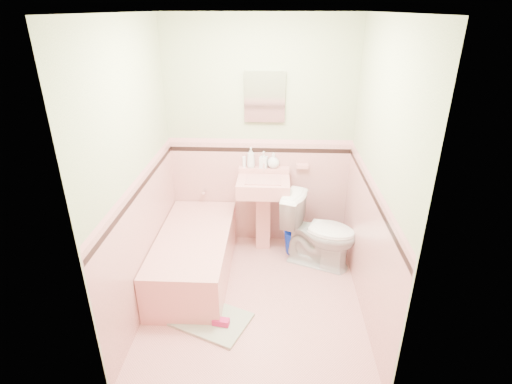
{
  "coord_description": "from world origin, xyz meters",
  "views": [
    {
      "loc": [
        0.16,
        -3.06,
        2.53
      ],
      "look_at": [
        0.0,
        0.25,
        1.0
      ],
      "focal_mm": 28.04,
      "sensor_mm": 36.0,
      "label": 1
    }
  ],
  "objects_px": {
    "soap_bottle_left": "(251,157)",
    "bucket": "(296,241)",
    "shoe": "(221,322)",
    "toilet": "(320,231)",
    "bathtub": "(195,256)",
    "sink": "(263,215)",
    "soap_bottle_mid": "(264,160)",
    "soap_bottle_right": "(273,160)",
    "medicine_cabinet": "(265,97)"
  },
  "relations": [
    {
      "from": "soap_bottle_left",
      "to": "bucket",
      "type": "height_order",
      "value": "soap_bottle_left"
    },
    {
      "from": "shoe",
      "to": "toilet",
      "type": "bearing_deg",
      "value": 56.09
    },
    {
      "from": "bathtub",
      "to": "sink",
      "type": "relative_size",
      "value": 1.71
    },
    {
      "from": "sink",
      "to": "soap_bottle_mid",
      "type": "xyz_separation_m",
      "value": [
        -0.01,
        0.18,
        0.59
      ]
    },
    {
      "from": "toilet",
      "to": "bucket",
      "type": "xyz_separation_m",
      "value": [
        -0.23,
        0.2,
        -0.25
      ]
    },
    {
      "from": "soap_bottle_left",
      "to": "soap_bottle_right",
      "type": "distance_m",
      "value": 0.25
    },
    {
      "from": "medicine_cabinet",
      "to": "sink",
      "type": "bearing_deg",
      "value": -90.0
    },
    {
      "from": "bathtub",
      "to": "sink",
      "type": "distance_m",
      "value": 0.89
    },
    {
      "from": "bathtub",
      "to": "soap_bottle_mid",
      "type": "relative_size",
      "value": 8.28
    },
    {
      "from": "soap_bottle_mid",
      "to": "sink",
      "type": "bearing_deg",
      "value": -88.13
    },
    {
      "from": "medicine_cabinet",
      "to": "soap_bottle_left",
      "type": "height_order",
      "value": "medicine_cabinet"
    },
    {
      "from": "bathtub",
      "to": "soap_bottle_mid",
      "type": "xyz_separation_m",
      "value": [
        0.67,
        0.71,
        0.8
      ]
    },
    {
      "from": "toilet",
      "to": "soap_bottle_mid",
      "type": "bearing_deg",
      "value": 75.94
    },
    {
      "from": "bathtub",
      "to": "soap_bottle_left",
      "type": "height_order",
      "value": "soap_bottle_left"
    },
    {
      "from": "soap_bottle_mid",
      "to": "soap_bottle_right",
      "type": "distance_m",
      "value": 0.11
    },
    {
      "from": "sink",
      "to": "bucket",
      "type": "height_order",
      "value": "sink"
    },
    {
      "from": "soap_bottle_right",
      "to": "shoe",
      "type": "xyz_separation_m",
      "value": [
        -0.42,
        -1.45,
        -0.96
      ]
    },
    {
      "from": "soap_bottle_left",
      "to": "soap_bottle_right",
      "type": "bearing_deg",
      "value": 0.0
    },
    {
      "from": "bathtub",
      "to": "shoe",
      "type": "relative_size",
      "value": 10.38
    },
    {
      "from": "soap_bottle_right",
      "to": "toilet",
      "type": "distance_m",
      "value": 0.91
    },
    {
      "from": "bathtub",
      "to": "bucket",
      "type": "xyz_separation_m",
      "value": [
        1.05,
        0.48,
        -0.09
      ]
    },
    {
      "from": "shoe",
      "to": "soap_bottle_right",
      "type": "bearing_deg",
      "value": 82.1
    },
    {
      "from": "bathtub",
      "to": "sink",
      "type": "xyz_separation_m",
      "value": [
        0.68,
        0.53,
        0.21
      ]
    },
    {
      "from": "bucket",
      "to": "shoe",
      "type": "bearing_deg",
      "value": -119.81
    },
    {
      "from": "sink",
      "to": "shoe",
      "type": "relative_size",
      "value": 6.05
    },
    {
      "from": "toilet",
      "to": "bathtub",
      "type": "bearing_deg",
      "value": 123.49
    },
    {
      "from": "soap_bottle_right",
      "to": "toilet",
      "type": "xyz_separation_m",
      "value": [
        0.5,
        -0.43,
        -0.63
      ]
    },
    {
      "from": "medicine_cabinet",
      "to": "soap_bottle_left",
      "type": "bearing_deg",
      "value": -168.21
    },
    {
      "from": "soap_bottle_right",
      "to": "shoe",
      "type": "height_order",
      "value": "soap_bottle_right"
    },
    {
      "from": "bathtub",
      "to": "bucket",
      "type": "distance_m",
      "value": 1.16
    },
    {
      "from": "shoe",
      "to": "sink",
      "type": "bearing_deg",
      "value": 84.15
    },
    {
      "from": "medicine_cabinet",
      "to": "soap_bottle_mid",
      "type": "bearing_deg",
      "value": -101.06
    },
    {
      "from": "bucket",
      "to": "shoe",
      "type": "xyz_separation_m",
      "value": [
        -0.7,
        -1.22,
        -0.08
      ]
    },
    {
      "from": "soap_bottle_mid",
      "to": "toilet",
      "type": "bearing_deg",
      "value": -35.29
    },
    {
      "from": "bucket",
      "to": "bathtub",
      "type": "bearing_deg",
      "value": -155.49
    },
    {
      "from": "soap_bottle_mid",
      "to": "soap_bottle_left",
      "type": "bearing_deg",
      "value": 180.0
    },
    {
      "from": "bathtub",
      "to": "soap_bottle_right",
      "type": "relative_size",
      "value": 8.92
    },
    {
      "from": "soap_bottle_left",
      "to": "bucket",
      "type": "xyz_separation_m",
      "value": [
        0.52,
        -0.23,
        -0.91
      ]
    },
    {
      "from": "sink",
      "to": "medicine_cabinet",
      "type": "xyz_separation_m",
      "value": [
        0.0,
        0.21,
        1.26
      ]
    },
    {
      "from": "soap_bottle_left",
      "to": "soap_bottle_right",
      "type": "xyz_separation_m",
      "value": [
        0.25,
        0.0,
        -0.03
      ]
    },
    {
      "from": "sink",
      "to": "soap_bottle_left",
      "type": "distance_m",
      "value": 0.65
    },
    {
      "from": "soap_bottle_left",
      "to": "shoe",
      "type": "xyz_separation_m",
      "value": [
        -0.18,
        -1.45,
        -0.99
      ]
    },
    {
      "from": "soap_bottle_left",
      "to": "soap_bottle_right",
      "type": "relative_size",
      "value": 1.36
    },
    {
      "from": "sink",
      "to": "soap_bottle_right",
      "type": "height_order",
      "value": "soap_bottle_right"
    },
    {
      "from": "toilet",
      "to": "shoe",
      "type": "bearing_deg",
      "value": 158.85
    },
    {
      "from": "medicine_cabinet",
      "to": "soap_bottle_right",
      "type": "bearing_deg",
      "value": -16.47
    },
    {
      "from": "soap_bottle_mid",
      "to": "toilet",
      "type": "relative_size",
      "value": 0.23
    },
    {
      "from": "sink",
      "to": "soap_bottle_mid",
      "type": "distance_m",
      "value": 0.61
    },
    {
      "from": "bathtub",
      "to": "toilet",
      "type": "relative_size",
      "value": 1.92
    },
    {
      "from": "medicine_cabinet",
      "to": "bucket",
      "type": "relative_size",
      "value": 1.79
    }
  ]
}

